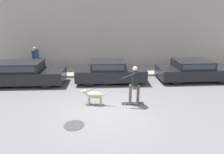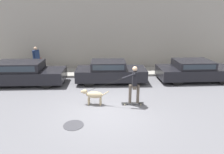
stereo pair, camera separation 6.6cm
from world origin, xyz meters
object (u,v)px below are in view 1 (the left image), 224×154
(parked_car_1, at_px, (110,72))
(parked_car_0, at_px, (22,73))
(parked_car_2, at_px, (194,70))
(dog, at_px, (93,95))
(pedestrian_with_bag, at_px, (36,58))
(skateboarder, at_px, (134,83))

(parked_car_1, bearing_deg, parked_car_0, -177.82)
(parked_car_0, bearing_deg, parked_car_2, 1.69)
(parked_car_0, height_order, dog, parked_car_0)
(dog, bearing_deg, parked_car_2, -143.59)
(parked_car_2, height_order, pedestrian_with_bag, pedestrian_with_bag)
(parked_car_2, relative_size, pedestrian_with_bag, 2.61)
(parked_car_1, height_order, skateboarder, skateboarder)
(pedestrian_with_bag, bearing_deg, dog, -22.68)
(dog, bearing_deg, skateboarder, -174.64)
(parked_car_0, distance_m, pedestrian_with_bag, 2.18)
(parked_car_0, height_order, parked_car_1, parked_car_0)
(parked_car_2, relative_size, skateboarder, 1.68)
(parked_car_1, relative_size, skateboarder, 1.56)
(skateboarder, bearing_deg, parked_car_1, -72.47)
(parked_car_2, relative_size, dog, 3.55)
(parked_car_1, distance_m, parked_car_2, 5.04)
(parked_car_1, height_order, pedestrian_with_bag, pedestrian_with_bag)
(dog, xyz_separation_m, pedestrian_with_bag, (-3.82, 5.10, 0.61))
(skateboarder, xyz_separation_m, pedestrian_with_bag, (-5.59, 5.25, 0.06))
(parked_car_1, distance_m, skateboarder, 3.25)
(parked_car_2, distance_m, dog, 6.68)
(parked_car_2, height_order, skateboarder, skateboarder)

